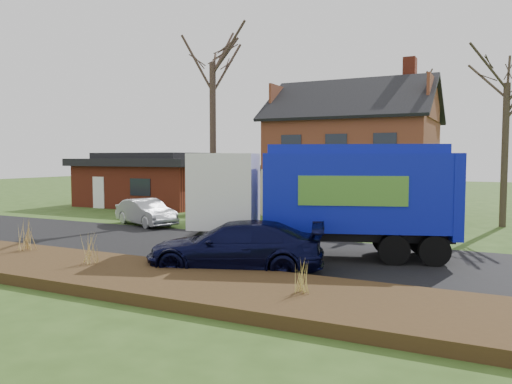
% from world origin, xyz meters
% --- Properties ---
extents(ground, '(120.00, 120.00, 0.00)m').
position_xyz_m(ground, '(0.00, 0.00, 0.00)').
color(ground, '#2E4818').
rests_on(ground, ground).
extents(road, '(80.00, 7.00, 0.02)m').
position_xyz_m(road, '(0.00, 0.00, 0.01)').
color(road, black).
rests_on(road, ground).
extents(mulch_verge, '(80.00, 3.50, 0.30)m').
position_xyz_m(mulch_verge, '(0.00, -5.30, 0.15)').
color(mulch_verge, '#302010').
rests_on(mulch_verge, ground).
extents(main_house, '(12.95, 8.95, 9.26)m').
position_xyz_m(main_house, '(1.49, 13.91, 4.03)').
color(main_house, beige).
rests_on(main_house, ground).
extents(ranch_house, '(9.80, 8.20, 3.70)m').
position_xyz_m(ranch_house, '(-12.00, 13.00, 1.81)').
color(ranch_house, maroon).
rests_on(ranch_house, ground).
extents(garbage_truck, '(9.18, 5.08, 3.81)m').
position_xyz_m(garbage_truck, '(4.75, 0.23, 2.19)').
color(garbage_truck, black).
rests_on(garbage_truck, ground).
extents(silver_sedan, '(4.24, 2.84, 1.32)m').
position_xyz_m(silver_sedan, '(-5.80, 3.89, 0.66)').
color(silver_sedan, '#9FA2A7').
rests_on(silver_sedan, ground).
extents(navy_wagon, '(5.63, 3.71, 1.52)m').
position_xyz_m(navy_wagon, '(3.04, -3.07, 0.76)').
color(navy_wagon, black).
rests_on(navy_wagon, ground).
extents(tree_front_west, '(4.04, 4.04, 12.00)m').
position_xyz_m(tree_front_west, '(-4.53, 8.28, 9.89)').
color(tree_front_west, '#402F26').
rests_on(tree_front_west, ground).
extents(tree_front_east, '(3.58, 3.58, 9.93)m').
position_xyz_m(tree_front_east, '(10.16, 11.15, 8.07)').
color(tree_front_east, '#3B3023').
rests_on(tree_front_east, ground).
extents(tree_back, '(3.44, 3.44, 10.90)m').
position_xyz_m(tree_back, '(4.26, 22.33, 9.09)').
color(tree_back, '#3D2F25').
rests_on(tree_back, ground).
extents(grass_clump_west, '(0.39, 0.32, 1.03)m').
position_xyz_m(grass_clump_west, '(-4.06, -4.50, 0.82)').
color(grass_clump_west, tan).
rests_on(grass_clump_west, mulch_verge).
extents(grass_clump_mid, '(0.32, 0.26, 0.89)m').
position_xyz_m(grass_clump_mid, '(-0.63, -5.11, 0.75)').
color(grass_clump_mid, tan).
rests_on(grass_clump_mid, mulch_verge).
extents(grass_clump_east, '(0.31, 0.26, 0.78)m').
position_xyz_m(grass_clump_east, '(5.99, -5.33, 0.69)').
color(grass_clump_east, tan).
rests_on(grass_clump_east, mulch_verge).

